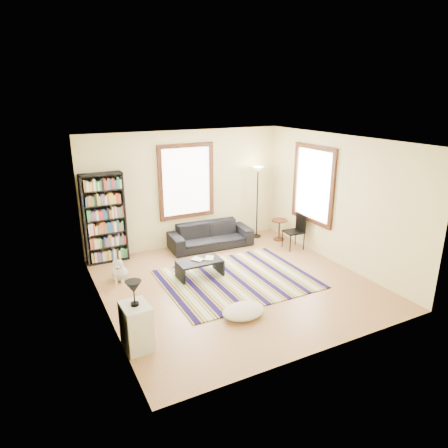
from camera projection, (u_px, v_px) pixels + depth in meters
name	position (u px, v px, depth m)	size (l,w,h in m)	color
floor	(235.00, 286.00, 7.95)	(5.00, 5.00, 0.10)	#A6754C
ceiling	(237.00, 138.00, 7.05)	(5.00, 5.00, 0.10)	white
wall_back	(185.00, 189.00, 9.66)	(5.00, 0.10, 2.80)	beige
wall_front	(328.00, 266.00, 5.35)	(5.00, 0.10, 2.80)	beige
wall_left	(97.00, 237.00, 6.39)	(0.10, 5.00, 2.80)	beige
wall_right	(339.00, 200.00, 8.61)	(0.10, 5.00, 2.80)	beige
window_back	(186.00, 181.00, 9.53)	(1.20, 0.06, 1.60)	white
window_right	(313.00, 185.00, 9.19)	(0.06, 1.20, 1.60)	white
rug	(237.00, 279.00, 8.10)	(2.92, 2.34, 0.02)	#100B3A
sofa	(211.00, 235.00, 9.76)	(2.01, 0.79, 0.59)	black
bookshelf	(104.00, 218.00, 8.71)	(0.90, 0.30, 2.00)	black
coffee_table	(200.00, 269.00, 8.18)	(0.90, 0.50, 0.36)	black
book_a	(195.00, 261.00, 8.08)	(0.24, 0.18, 0.02)	beige
book_b	(205.00, 258.00, 8.23)	(0.17, 0.24, 0.02)	beige
floor_cushion	(243.00, 311.00, 6.74)	(0.76, 0.57, 0.19)	beige
floor_lamp	(257.00, 203.00, 10.25)	(0.30, 0.30, 1.86)	black
side_table	(279.00, 230.00, 10.23)	(0.40, 0.40, 0.54)	#4F2913
folding_chair	(293.00, 232.00, 9.60)	(0.42, 0.40, 0.86)	black
white_cabinet	(137.00, 326.00, 5.84)	(0.38, 0.50, 0.70)	silver
table_lamp	(134.00, 293.00, 5.67)	(0.24, 0.24, 0.38)	black
dog	(119.00, 268.00, 8.00)	(0.37, 0.51, 0.51)	silver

